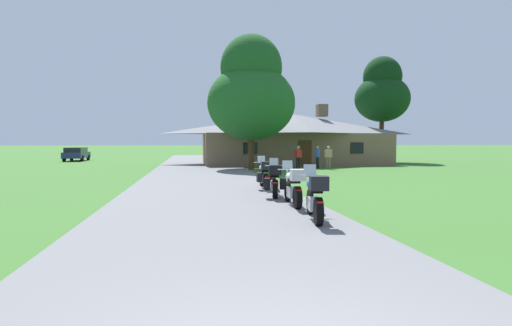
{
  "coord_description": "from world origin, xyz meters",
  "views": [
    {
      "loc": [
        -0.65,
        -2.75,
        1.93
      ],
      "look_at": [
        2.61,
        17.72,
        0.88
      ],
      "focal_mm": 28.69,
      "sensor_mm": 36.0,
      "label": 1
    }
  ],
  "objects_px": {
    "motorcycle_white_farthest_in_row": "(265,175)",
    "parked_navy_suv_far_left": "(76,153)",
    "bystander_tan_shirt_by_tree": "(328,156)",
    "tree_right_of_lodge": "(382,92)",
    "motorcycle_white_second_in_row": "(293,187)",
    "bystander_red_shirt_beside_signpost": "(298,156)",
    "bystander_blue_shirt_near_lodge": "(317,156)",
    "tree_by_lodge_front": "(251,93)",
    "motorcycle_black_third_in_row": "(275,181)",
    "motorcycle_blue_nearest_to_camera": "(315,197)"
  },
  "relations": [
    {
      "from": "motorcycle_white_farthest_in_row",
      "to": "parked_navy_suv_far_left",
      "type": "height_order",
      "value": "parked_navy_suv_far_left"
    },
    {
      "from": "bystander_tan_shirt_by_tree",
      "to": "tree_right_of_lodge",
      "type": "distance_m",
      "value": 14.22
    },
    {
      "from": "motorcycle_white_second_in_row",
      "to": "bystander_tan_shirt_by_tree",
      "type": "distance_m",
      "value": 17.92
    },
    {
      "from": "bystander_red_shirt_beside_signpost",
      "to": "motorcycle_white_second_in_row",
      "type": "bearing_deg",
      "value": 63.64
    },
    {
      "from": "tree_right_of_lodge",
      "to": "parked_navy_suv_far_left",
      "type": "relative_size",
      "value": 2.22
    },
    {
      "from": "motorcycle_white_farthest_in_row",
      "to": "tree_right_of_lodge",
      "type": "xyz_separation_m",
      "value": [
        15.58,
        21.58,
        6.2
      ]
    },
    {
      "from": "bystander_blue_shirt_near_lodge",
      "to": "bystander_tan_shirt_by_tree",
      "type": "bearing_deg",
      "value": 82.45
    },
    {
      "from": "bystander_red_shirt_beside_signpost",
      "to": "bystander_tan_shirt_by_tree",
      "type": "height_order",
      "value": "bystander_red_shirt_beside_signpost"
    },
    {
      "from": "motorcycle_white_second_in_row",
      "to": "bystander_blue_shirt_near_lodge",
      "type": "xyz_separation_m",
      "value": [
        6.23,
        17.35,
        0.31
      ]
    },
    {
      "from": "bystander_red_shirt_beside_signpost",
      "to": "bystander_tan_shirt_by_tree",
      "type": "bearing_deg",
      "value": 172.12
    },
    {
      "from": "parked_navy_suv_far_left",
      "to": "motorcycle_white_second_in_row",
      "type": "bearing_deg",
      "value": -67.48
    },
    {
      "from": "tree_by_lodge_front",
      "to": "motorcycle_white_farthest_in_row",
      "type": "bearing_deg",
      "value": -95.99
    },
    {
      "from": "motorcycle_white_farthest_in_row",
      "to": "tree_by_lodge_front",
      "type": "xyz_separation_m",
      "value": [
        1.34,
        12.74,
        4.86
      ]
    },
    {
      "from": "motorcycle_black_third_in_row",
      "to": "motorcycle_white_farthest_in_row",
      "type": "height_order",
      "value": "same"
    },
    {
      "from": "motorcycle_white_farthest_in_row",
      "to": "parked_navy_suv_far_left",
      "type": "xyz_separation_m",
      "value": [
        -14.72,
        28.68,
        0.17
      ]
    },
    {
      "from": "motorcycle_white_second_in_row",
      "to": "motorcycle_black_third_in_row",
      "type": "bearing_deg",
      "value": 96.51
    },
    {
      "from": "motorcycle_white_farthest_in_row",
      "to": "tree_right_of_lodge",
      "type": "height_order",
      "value": "tree_right_of_lodge"
    },
    {
      "from": "motorcycle_white_farthest_in_row",
      "to": "motorcycle_black_third_in_row",
      "type": "bearing_deg",
      "value": -89.68
    },
    {
      "from": "motorcycle_blue_nearest_to_camera",
      "to": "tree_right_of_lodge",
      "type": "bearing_deg",
      "value": 70.3
    },
    {
      "from": "motorcycle_white_second_in_row",
      "to": "motorcycle_black_third_in_row",
      "type": "xyz_separation_m",
      "value": [
        -0.14,
        2.05,
        -0.01
      ]
    },
    {
      "from": "bystander_red_shirt_beside_signpost",
      "to": "tree_by_lodge_front",
      "type": "height_order",
      "value": "tree_by_lodge_front"
    },
    {
      "from": "motorcycle_white_farthest_in_row",
      "to": "bystander_blue_shirt_near_lodge",
      "type": "height_order",
      "value": "bystander_blue_shirt_near_lodge"
    },
    {
      "from": "bystander_blue_shirt_near_lodge",
      "to": "tree_by_lodge_front",
      "type": "xyz_separation_m",
      "value": [
        -4.94,
        -0.07,
        4.54
      ]
    },
    {
      "from": "motorcycle_black_third_in_row",
      "to": "tree_by_lodge_front",
      "type": "bearing_deg",
      "value": 94.5
    },
    {
      "from": "motorcycle_black_third_in_row",
      "to": "bystander_tan_shirt_by_tree",
      "type": "relative_size",
      "value": 1.24
    },
    {
      "from": "motorcycle_blue_nearest_to_camera",
      "to": "motorcycle_black_third_in_row",
      "type": "bearing_deg",
      "value": 100.12
    },
    {
      "from": "motorcycle_white_second_in_row",
      "to": "tree_by_lodge_front",
      "type": "relative_size",
      "value": 0.22
    },
    {
      "from": "motorcycle_blue_nearest_to_camera",
      "to": "tree_by_lodge_front",
      "type": "xyz_separation_m",
      "value": [
        1.35,
        19.59,
        4.85
      ]
    },
    {
      "from": "motorcycle_white_farthest_in_row",
      "to": "parked_navy_suv_far_left",
      "type": "bearing_deg",
      "value": 119.69
    },
    {
      "from": "motorcycle_blue_nearest_to_camera",
      "to": "bystander_tan_shirt_by_tree",
      "type": "bearing_deg",
      "value": 79.11
    },
    {
      "from": "motorcycle_blue_nearest_to_camera",
      "to": "tree_right_of_lodge",
      "type": "xyz_separation_m",
      "value": [
        15.6,
        28.43,
        6.19
      ]
    },
    {
      "from": "motorcycle_white_second_in_row",
      "to": "motorcycle_black_third_in_row",
      "type": "height_order",
      "value": "same"
    },
    {
      "from": "motorcycle_white_farthest_in_row",
      "to": "tree_right_of_lodge",
      "type": "distance_m",
      "value": 27.33
    },
    {
      "from": "motorcycle_black_third_in_row",
      "to": "bystander_blue_shirt_near_lodge",
      "type": "height_order",
      "value": "bystander_blue_shirt_near_lodge"
    },
    {
      "from": "motorcycle_black_third_in_row",
      "to": "tree_by_lodge_front",
      "type": "relative_size",
      "value": 0.22
    },
    {
      "from": "motorcycle_white_farthest_in_row",
      "to": "bystander_tan_shirt_by_tree",
      "type": "distance_m",
      "value": 13.85
    },
    {
      "from": "tree_by_lodge_front",
      "to": "motorcycle_black_third_in_row",
      "type": "bearing_deg",
      "value": -95.37
    },
    {
      "from": "motorcycle_black_third_in_row",
      "to": "parked_navy_suv_far_left",
      "type": "bearing_deg",
      "value": 125.0
    },
    {
      "from": "motorcycle_white_farthest_in_row",
      "to": "bystander_red_shirt_beside_signpost",
      "type": "distance_m",
      "value": 12.76
    },
    {
      "from": "motorcycle_blue_nearest_to_camera",
      "to": "motorcycle_white_second_in_row",
      "type": "relative_size",
      "value": 1.0
    },
    {
      "from": "motorcycle_black_third_in_row",
      "to": "tree_by_lodge_front",
      "type": "xyz_separation_m",
      "value": [
        1.43,
        15.23,
        4.86
      ]
    },
    {
      "from": "bystander_tan_shirt_by_tree",
      "to": "tree_by_lodge_front",
      "type": "distance_m",
      "value": 7.17
    },
    {
      "from": "motorcycle_black_third_in_row",
      "to": "motorcycle_blue_nearest_to_camera",
      "type": "bearing_deg",
      "value": -79.07
    },
    {
      "from": "motorcycle_blue_nearest_to_camera",
      "to": "tree_by_lodge_front",
      "type": "relative_size",
      "value": 0.22
    },
    {
      "from": "motorcycle_blue_nearest_to_camera",
      "to": "motorcycle_black_third_in_row",
      "type": "relative_size",
      "value": 1.0
    },
    {
      "from": "bystander_blue_shirt_near_lodge",
      "to": "tree_by_lodge_front",
      "type": "height_order",
      "value": "tree_by_lodge_front"
    },
    {
      "from": "bystander_red_shirt_beside_signpost",
      "to": "motorcycle_white_farthest_in_row",
      "type": "bearing_deg",
      "value": 58.02
    },
    {
      "from": "motorcycle_black_third_in_row",
      "to": "motorcycle_white_farthest_in_row",
      "type": "distance_m",
      "value": 2.5
    },
    {
      "from": "bystander_tan_shirt_by_tree",
      "to": "motorcycle_blue_nearest_to_camera",
      "type": "bearing_deg",
      "value": -82.34
    },
    {
      "from": "bystander_red_shirt_beside_signpost",
      "to": "bystander_blue_shirt_near_lodge",
      "type": "bearing_deg",
      "value": -163.18
    }
  ]
}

